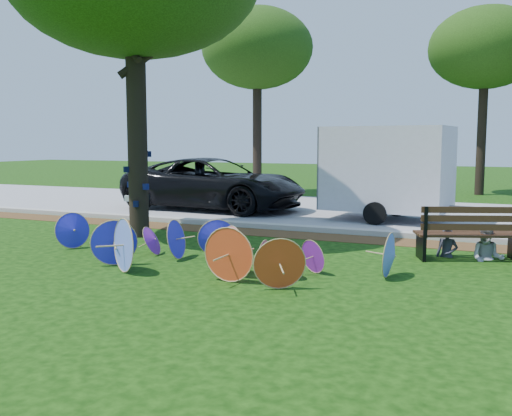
% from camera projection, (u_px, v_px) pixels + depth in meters
% --- Properties ---
extents(ground, '(90.00, 90.00, 0.00)m').
position_uv_depth(ground, '(178.00, 275.00, 9.15)').
color(ground, black).
rests_on(ground, ground).
extents(mulch_strip, '(90.00, 1.00, 0.01)m').
position_uv_depth(mulch_strip, '(279.00, 234.00, 13.25)').
color(mulch_strip, '#472D16').
rests_on(mulch_strip, ground).
extents(curb, '(90.00, 0.30, 0.12)m').
position_uv_depth(curb, '(289.00, 227.00, 13.88)').
color(curb, '#B7B5AD').
rests_on(curb, ground).
extents(street, '(90.00, 8.00, 0.01)m').
position_uv_depth(street, '(335.00, 211.00, 17.67)').
color(street, gray).
rests_on(street, ground).
extents(parasol_pile, '(6.66, 2.22, 0.91)m').
position_uv_depth(parasol_pile, '(201.00, 247.00, 9.55)').
color(parasol_pile, red).
rests_on(parasol_pile, ground).
extents(black_van, '(5.97, 3.02, 1.62)m').
position_uv_depth(black_van, '(214.00, 184.00, 17.93)').
color(black_van, black).
rests_on(black_van, ground).
extents(cargo_trailer, '(3.39, 2.35, 2.84)m').
position_uv_depth(cargo_trailer, '(388.00, 168.00, 15.38)').
color(cargo_trailer, silver).
rests_on(cargo_trailer, ground).
extents(park_bench, '(2.02, 1.33, 0.99)m').
position_uv_depth(park_bench, '(468.00, 232.00, 10.38)').
color(park_bench, black).
rests_on(park_bench, ground).
extents(person_left, '(0.40, 0.28, 1.08)m').
position_uv_depth(person_left, '(448.00, 228.00, 10.55)').
color(person_left, '#383B4C').
rests_on(person_left, ground).
extents(person_right, '(0.62, 0.50, 1.21)m').
position_uv_depth(person_right, '(489.00, 227.00, 10.27)').
color(person_right, '#B1B0B9').
rests_on(person_right, ground).
extents(bg_trees, '(16.88, 7.87, 7.40)m').
position_uv_depth(bg_trees, '(445.00, 43.00, 21.18)').
color(bg_trees, black).
rests_on(bg_trees, ground).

